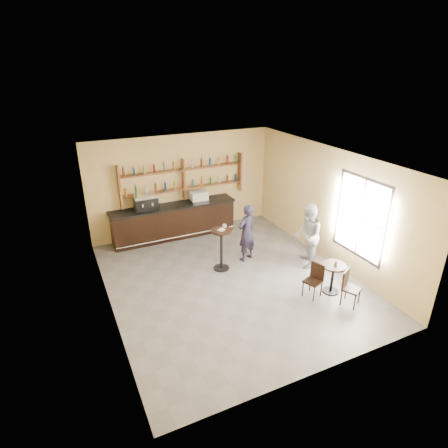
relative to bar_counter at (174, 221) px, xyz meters
name	(u,v)px	position (x,y,z in m)	size (l,w,h in m)	color
floor	(230,280)	(0.46, -3.15, -0.54)	(7.00, 7.00, 0.00)	slate
ceiling	(231,160)	(0.46, -3.15, 2.66)	(7.00, 7.00, 0.00)	white
wall_back	(183,184)	(0.46, 0.35, 1.06)	(7.00, 7.00, 0.00)	#DCBE7D
wall_front	(323,301)	(0.46, -6.65, 1.06)	(7.00, 7.00, 0.00)	#DCBE7D
wall_left	(104,249)	(-2.54, -3.15, 1.06)	(7.00, 7.00, 0.00)	#DCBE7D
wall_right	(328,205)	(3.46, -3.15, 1.06)	(7.00, 7.00, 0.00)	#DCBE7D
window_pane	(361,217)	(3.45, -4.35, 1.16)	(2.00, 2.00, 0.00)	white
window_frame	(360,218)	(3.44, -4.35, 1.16)	(0.04, 1.70, 2.10)	black
shelf_unit	(184,179)	(0.46, 0.22, 1.27)	(4.00, 0.26, 1.40)	brown
liquor_bottles	(183,174)	(0.46, 0.22, 1.44)	(3.68, 0.10, 1.00)	#8C5919
bar_counter	(174,221)	(0.00, 0.00, 0.00)	(3.99, 0.78, 1.08)	black
espresso_machine	(146,202)	(-0.86, 0.00, 0.78)	(0.68, 0.44, 0.48)	black
pastry_case	(199,196)	(0.86, 0.00, 0.71)	(0.56, 0.44, 0.33)	silver
pedestal_table	(221,250)	(0.51, -2.50, 0.04)	(0.57, 0.57, 1.17)	black
napkin	(221,230)	(0.51, -2.50, 0.63)	(0.16, 0.16, 0.00)	white
donut	(222,229)	(0.52, -2.51, 0.66)	(0.12, 0.12, 0.04)	#CD8A4B
cup_pedestal	(225,226)	(0.65, -2.40, 0.68)	(0.11, 0.11, 0.09)	white
man_main	(247,233)	(1.37, -2.33, 0.30)	(0.61, 0.40, 1.67)	black
cafe_table	(332,278)	(2.49, -4.67, -0.16)	(0.60, 0.60, 0.76)	black
cup_cafe	(336,263)	(2.54, -4.67, 0.27)	(0.10, 0.10, 0.09)	white
chair_west	(313,281)	(1.94, -4.62, -0.12)	(0.37, 0.37, 0.85)	black
chair_south	(351,289)	(2.54, -5.27, -0.11)	(0.37, 0.37, 0.86)	black
patron_second	(307,236)	(2.70, -3.31, 0.36)	(0.87, 0.68, 1.79)	#A4A5AA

